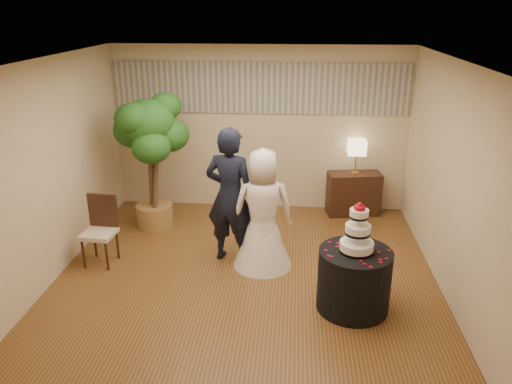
# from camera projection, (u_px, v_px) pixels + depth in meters

# --- Properties ---
(floor) EXTENTS (5.00, 5.00, 0.00)m
(floor) POSITION_uv_depth(u_px,v_px,m) (246.00, 276.00, 6.66)
(floor) COLOR brown
(floor) RESTS_ON ground
(ceiling) EXTENTS (5.00, 5.00, 0.00)m
(ceiling) POSITION_uv_depth(u_px,v_px,m) (244.00, 61.00, 5.67)
(ceiling) COLOR white
(ceiling) RESTS_ON wall_back
(wall_back) EXTENTS (5.00, 0.06, 2.80)m
(wall_back) POSITION_uv_depth(u_px,v_px,m) (260.00, 129.00, 8.50)
(wall_back) COLOR beige
(wall_back) RESTS_ON ground
(wall_front) EXTENTS (5.00, 0.06, 2.80)m
(wall_front) POSITION_uv_depth(u_px,v_px,m) (213.00, 282.00, 3.84)
(wall_front) COLOR beige
(wall_front) RESTS_ON ground
(wall_left) EXTENTS (0.06, 5.00, 2.80)m
(wall_left) POSITION_uv_depth(u_px,v_px,m) (51.00, 172.00, 6.35)
(wall_left) COLOR beige
(wall_left) RESTS_ON ground
(wall_right) EXTENTS (0.06, 5.00, 2.80)m
(wall_right) POSITION_uv_depth(u_px,v_px,m) (452.00, 182.00, 5.98)
(wall_right) COLOR beige
(wall_right) RESTS_ON ground
(mural_border) EXTENTS (4.90, 0.02, 0.85)m
(mural_border) POSITION_uv_depth(u_px,v_px,m) (260.00, 88.00, 8.23)
(mural_border) COLOR #9A978D
(mural_border) RESTS_ON wall_back
(groom) EXTENTS (0.79, 0.61, 1.92)m
(groom) POSITION_uv_depth(u_px,v_px,m) (230.00, 196.00, 6.77)
(groom) COLOR black
(groom) RESTS_ON floor
(bride) EXTENTS (0.93, 0.93, 1.66)m
(bride) POSITION_uv_depth(u_px,v_px,m) (263.00, 209.00, 6.67)
(bride) COLOR white
(bride) RESTS_ON floor
(cake_table) EXTENTS (0.93, 0.93, 0.75)m
(cake_table) POSITION_uv_depth(u_px,v_px,m) (354.00, 280.00, 5.84)
(cake_table) COLOR black
(cake_table) RESTS_ON floor
(wedding_cake) EXTENTS (0.39, 0.39, 0.60)m
(wedding_cake) POSITION_uv_depth(u_px,v_px,m) (358.00, 227.00, 5.60)
(wedding_cake) COLOR white
(wedding_cake) RESTS_ON cake_table
(console) EXTENTS (0.93, 0.52, 0.73)m
(console) POSITION_uv_depth(u_px,v_px,m) (353.00, 194.00, 8.52)
(console) COLOR #321D12
(console) RESTS_ON floor
(table_lamp) EXTENTS (0.29, 0.29, 0.58)m
(table_lamp) POSITION_uv_depth(u_px,v_px,m) (356.00, 157.00, 8.29)
(table_lamp) COLOR #CEB287
(table_lamp) RESTS_ON console
(ficus_tree) EXTENTS (1.20, 1.20, 2.19)m
(ficus_tree) POSITION_uv_depth(u_px,v_px,m) (151.00, 162.00, 7.77)
(ficus_tree) COLOR #225A1D
(ficus_tree) RESTS_ON floor
(side_chair) EXTENTS (0.48, 0.50, 0.96)m
(side_chair) POSITION_uv_depth(u_px,v_px,m) (99.00, 232.00, 6.83)
(side_chair) COLOR #321D12
(side_chair) RESTS_ON floor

